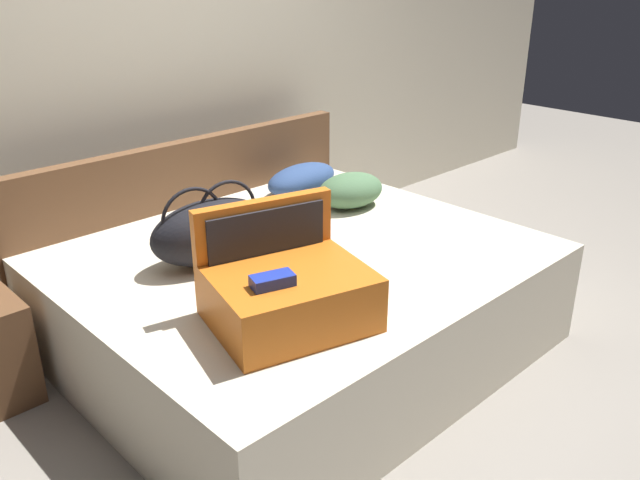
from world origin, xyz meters
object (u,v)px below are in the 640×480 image
object	(u,v)px
bed	(301,300)
hard_case_large	(287,290)
pillow_near_headboard	(302,179)
pillow_center_head	(351,190)
duffel_bag	(211,231)

from	to	relation	value
bed	hard_case_large	bearing A→B (deg)	-136.47
hard_case_large	pillow_near_headboard	bearing A→B (deg)	60.81
bed	pillow_near_headboard	world-z (taller)	pillow_near_headboard
pillow_near_headboard	hard_case_large	bearing A→B (deg)	-134.42
pillow_center_head	pillow_near_headboard	bearing A→B (deg)	95.73
hard_case_large	duffel_bag	distance (m)	0.63
hard_case_large	duffel_bag	xyz separation A→B (m)	(0.10, 0.62, 0.02)
pillow_near_headboard	pillow_center_head	size ratio (longest dim) A/B	1.28
bed	pillow_center_head	distance (m)	0.74
bed	hard_case_large	xyz separation A→B (m)	(-0.45, -0.43, 0.38)
bed	duffel_bag	xyz separation A→B (m)	(-0.35, 0.19, 0.40)
bed	pillow_near_headboard	distance (m)	0.90
hard_case_large	pillow_center_head	size ratio (longest dim) A/B	1.70
hard_case_large	pillow_near_headboard	size ratio (longest dim) A/B	1.32
bed	pillow_center_head	size ratio (longest dim) A/B	5.27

